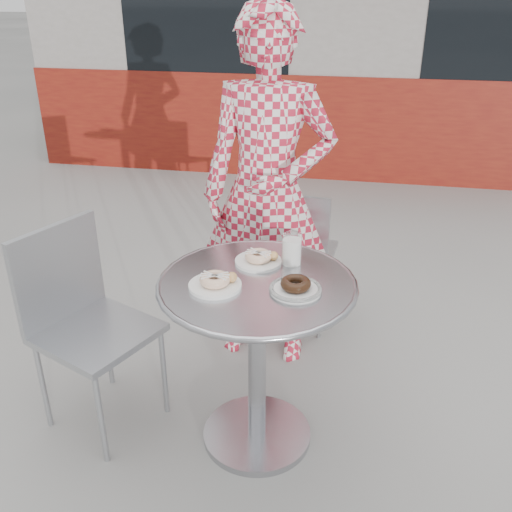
% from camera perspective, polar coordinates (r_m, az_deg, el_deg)
% --- Properties ---
extents(ground, '(60.00, 60.00, 0.00)m').
position_cam_1_polar(ground, '(2.68, 0.73, -17.05)').
color(ground, '#A7A49E').
rests_on(ground, ground).
extents(storefront, '(6.02, 4.55, 3.00)m').
position_cam_1_polar(storefront, '(7.50, 8.87, 23.27)').
color(storefront, gray).
rests_on(storefront, ground).
extents(bistro_table, '(0.78, 0.78, 0.79)m').
position_cam_1_polar(bistro_table, '(2.29, 0.11, -6.78)').
color(bistro_table, '#B6B6BB').
rests_on(bistro_table, ground).
extents(chair_far, '(0.44, 0.44, 0.84)m').
position_cam_1_polar(chair_far, '(3.30, 4.04, -2.43)').
color(chair_far, '#9EA0A5').
rests_on(chair_far, ground).
extents(chair_left, '(0.58, 0.57, 0.91)m').
position_cam_1_polar(chair_left, '(2.66, -15.27, -10.67)').
color(chair_left, '#9EA0A5').
rests_on(chair_left, ground).
extents(seated_person, '(0.66, 0.44, 1.77)m').
position_cam_1_polar(seated_person, '(2.78, 1.20, 6.19)').
color(seated_person, '#AE1A30').
rests_on(seated_person, ground).
extents(plate_far, '(0.19, 0.19, 0.05)m').
position_cam_1_polar(plate_far, '(2.32, 0.32, -0.24)').
color(plate_far, white).
rests_on(plate_far, bistro_table).
extents(plate_near, '(0.20, 0.20, 0.05)m').
position_cam_1_polar(plate_near, '(2.15, -4.03, -2.61)').
color(plate_near, white).
rests_on(plate_near, bistro_table).
extents(plate_checker, '(0.20, 0.20, 0.05)m').
position_cam_1_polar(plate_checker, '(2.12, 3.98, -3.14)').
color(plate_checker, white).
rests_on(plate_checker, bistro_table).
extents(milk_cup, '(0.08, 0.08, 0.13)m').
position_cam_1_polar(milk_cup, '(2.30, 3.60, 0.58)').
color(milk_cup, white).
rests_on(milk_cup, bistro_table).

